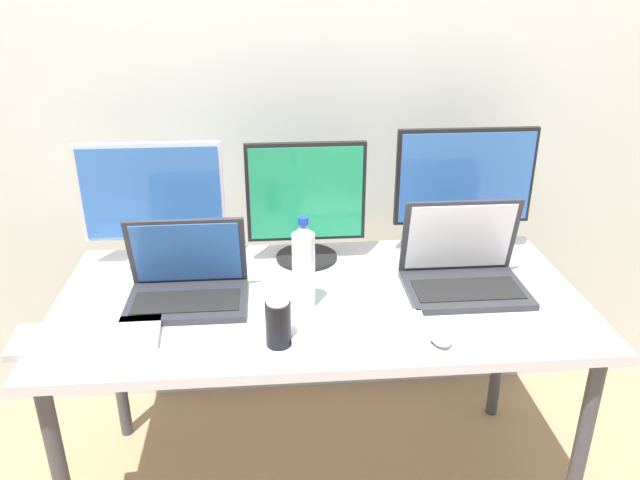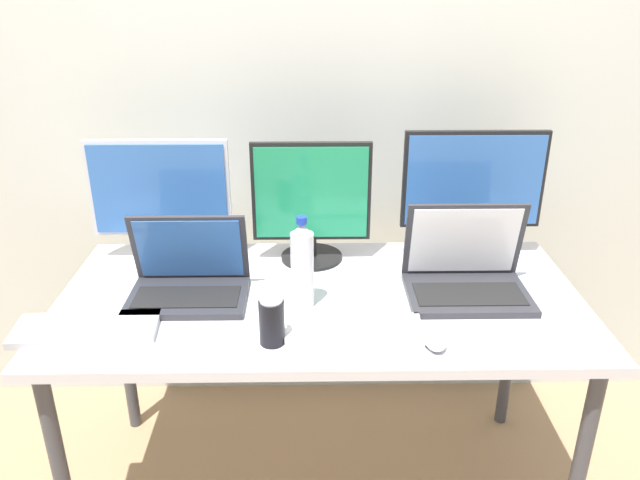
{
  "view_description": "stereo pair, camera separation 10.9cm",
  "coord_description": "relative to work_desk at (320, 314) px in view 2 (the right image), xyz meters",
  "views": [
    {
      "loc": [
        -0.14,
        -1.62,
        1.64
      ],
      "look_at": [
        0.0,
        0.0,
        0.92
      ],
      "focal_mm": 35.0,
      "sensor_mm": 36.0,
      "label": 1
    },
    {
      "loc": [
        -0.03,
        -1.62,
        1.64
      ],
      "look_at": [
        0.0,
        0.0,
        0.92
      ],
      "focal_mm": 35.0,
      "sensor_mm": 36.0,
      "label": 2
    }
  ],
  "objects": [
    {
      "name": "wall_back",
      "position": [
        0.0,
        0.59,
        0.63
      ],
      "size": [
        7.0,
        0.08,
        2.6
      ],
      "primitive_type": "cube",
      "color": "silver",
      "rests_on": "ground"
    },
    {
      "name": "work_desk",
      "position": [
        0.0,
        0.0,
        0.0
      ],
      "size": [
        1.55,
        0.76,
        0.74
      ],
      "color": "#424247",
      "rests_on": "ground"
    },
    {
      "name": "monitor_left",
      "position": [
        -0.51,
        0.27,
        0.28
      ],
      "size": [
        0.45,
        0.21,
        0.4
      ],
      "color": "silver",
      "rests_on": "work_desk"
    },
    {
      "name": "monitor_center",
      "position": [
        -0.02,
        0.25,
        0.27
      ],
      "size": [
        0.38,
        0.2,
        0.4
      ],
      "color": "black",
      "rests_on": "work_desk"
    },
    {
      "name": "monitor_right",
      "position": [
        0.5,
        0.28,
        0.3
      ],
      "size": [
        0.46,
        0.18,
        0.42
      ],
      "color": "black",
      "rests_on": "work_desk"
    },
    {
      "name": "laptop_silver",
      "position": [
        -0.39,
        0.01,
        0.12
      ],
      "size": [
        0.34,
        0.24,
        0.24
      ],
      "color": "#2D2D33",
      "rests_on": "work_desk"
    },
    {
      "name": "laptop_secondary",
      "position": [
        0.43,
        0.02,
        0.13
      ],
      "size": [
        0.36,
        0.26,
        0.27
      ],
      "color": "#2D2D33",
      "rests_on": "work_desk"
    },
    {
      "name": "keyboard_main",
      "position": [
        0.09,
        -0.2,
        0.08
      ],
      "size": [
        0.37,
        0.16,
        0.02
      ],
      "primitive_type": "cube",
      "rotation": [
        0.0,
        0.0,
        -0.04
      ],
      "color": "white",
      "rests_on": "work_desk"
    },
    {
      "name": "keyboard_aux",
      "position": [
        -0.63,
        -0.19,
        0.08
      ],
      "size": [
        0.39,
        0.18,
        0.02
      ],
      "primitive_type": "cube",
      "rotation": [
        0.0,
        0.0,
        0.07
      ],
      "color": "#B2B2B7",
      "rests_on": "work_desk"
    },
    {
      "name": "mouse_by_keyboard",
      "position": [
        0.29,
        -0.27,
        0.08
      ],
      "size": [
        0.06,
        0.11,
        0.04
      ],
      "primitive_type": "ellipsoid",
      "rotation": [
        0.0,
        0.0,
        0.03
      ],
      "color": "silver",
      "rests_on": "work_desk"
    },
    {
      "name": "water_bottle",
      "position": [
        -0.05,
        -0.06,
        0.19
      ],
      "size": [
        0.07,
        0.07,
        0.27
      ],
      "color": "silver",
      "rests_on": "work_desk"
    },
    {
      "name": "soda_can_near_keyboard",
      "position": [
        -0.13,
        -0.25,
        0.13
      ],
      "size": [
        0.07,
        0.07,
        0.13
      ],
      "color": "black",
      "rests_on": "work_desk"
    }
  ]
}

